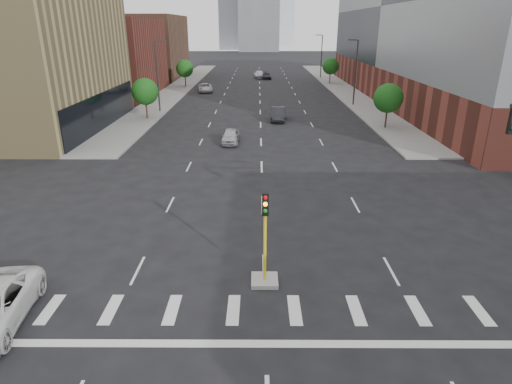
{
  "coord_description": "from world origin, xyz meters",
  "views": [
    {
      "loc": [
        -0.31,
        -7.48,
        10.8
      ],
      "look_at": [
        -0.41,
        13.83,
        2.5
      ],
      "focal_mm": 30.0,
      "sensor_mm": 36.0,
      "label": 1
    }
  ],
  "objects_px": {
    "car_near_left": "(231,136)",
    "car_distant": "(259,74)",
    "car_far_left": "(205,88)",
    "car_deep_right": "(266,76)",
    "car_mid_right": "(278,114)",
    "median_traffic_signal": "(265,264)"
  },
  "relations": [
    {
      "from": "median_traffic_signal",
      "to": "car_distant",
      "type": "height_order",
      "value": "median_traffic_signal"
    },
    {
      "from": "car_near_left",
      "to": "car_far_left",
      "type": "bearing_deg",
      "value": 102.56
    },
    {
      "from": "car_near_left",
      "to": "car_deep_right",
      "type": "bearing_deg",
      "value": 87.26
    },
    {
      "from": "car_near_left",
      "to": "car_far_left",
      "type": "xyz_separation_m",
      "value": [
        -6.56,
        35.1,
        0.02
      ]
    },
    {
      "from": "median_traffic_signal",
      "to": "car_distant",
      "type": "bearing_deg",
      "value": 90.02
    },
    {
      "from": "car_mid_right",
      "to": "car_distant",
      "type": "relative_size",
      "value": 0.97
    },
    {
      "from": "car_mid_right",
      "to": "car_deep_right",
      "type": "height_order",
      "value": "car_mid_right"
    },
    {
      "from": "car_far_left",
      "to": "car_deep_right",
      "type": "bearing_deg",
      "value": 51.36
    },
    {
      "from": "car_near_left",
      "to": "car_far_left",
      "type": "height_order",
      "value": "car_far_left"
    },
    {
      "from": "car_deep_right",
      "to": "car_distant",
      "type": "relative_size",
      "value": 0.96
    },
    {
      "from": "car_deep_right",
      "to": "median_traffic_signal",
      "type": "bearing_deg",
      "value": -93.1
    },
    {
      "from": "car_distant",
      "to": "car_mid_right",
      "type": "bearing_deg",
      "value": -92.72
    },
    {
      "from": "car_far_left",
      "to": "car_distant",
      "type": "distance_m",
      "value": 23.14
    },
    {
      "from": "car_near_left",
      "to": "car_distant",
      "type": "height_order",
      "value": "car_distant"
    },
    {
      "from": "median_traffic_signal",
      "to": "car_far_left",
      "type": "xyz_separation_m",
      "value": [
        -9.56,
        59.8,
        -0.27
      ]
    },
    {
      "from": "car_mid_right",
      "to": "car_distant",
      "type": "xyz_separation_m",
      "value": [
        -2.19,
        45.4,
        0.05
      ]
    },
    {
      "from": "car_near_left",
      "to": "car_mid_right",
      "type": "height_order",
      "value": "car_mid_right"
    },
    {
      "from": "car_deep_right",
      "to": "car_near_left",
      "type": "bearing_deg",
      "value": -96.74
    },
    {
      "from": "car_near_left",
      "to": "car_distant",
      "type": "distance_m",
      "value": 56.27
    },
    {
      "from": "car_near_left",
      "to": "median_traffic_signal",
      "type": "bearing_deg",
      "value": -81.09
    },
    {
      "from": "median_traffic_signal",
      "to": "car_mid_right",
      "type": "height_order",
      "value": "median_traffic_signal"
    },
    {
      "from": "car_deep_right",
      "to": "car_distant",
      "type": "bearing_deg",
      "value": 130.43
    }
  ]
}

